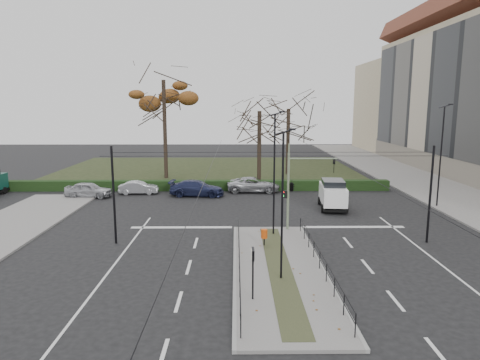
{
  "coord_description": "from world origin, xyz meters",
  "views": [
    {
      "loc": [
        -2.21,
        -23.3,
        8.35
      ],
      "look_at": [
        -1.93,
        6.31,
        3.18
      ],
      "focal_mm": 32.0,
      "sensor_mm": 36.0,
      "label": 1
    }
  ],
  "objects_px": {
    "info_panel": "(253,260)",
    "litter_bin": "(264,234)",
    "traffic_light": "(293,185)",
    "parked_car_second": "(139,188)",
    "streetlamp_median_near": "(283,204)",
    "parked_car_third": "(197,188)",
    "bare_tree_center": "(288,114)",
    "streetlamp_sidewalk": "(441,155)",
    "bare_tree_near": "(259,116)",
    "streetlamp_median_far": "(274,173)",
    "parked_car_first": "(89,190)",
    "white_van": "(333,194)",
    "parked_car_fourth": "(254,185)",
    "rust_tree": "(163,80)"
  },
  "relations": [
    {
      "from": "litter_bin",
      "to": "parked_car_second",
      "type": "xyz_separation_m",
      "value": [
        -10.99,
        15.85,
        -0.23
      ]
    },
    {
      "from": "parked_car_third",
      "to": "bare_tree_center",
      "type": "bearing_deg",
      "value": -33.53
    },
    {
      "from": "streetlamp_median_near",
      "to": "white_van",
      "type": "bearing_deg",
      "value": 68.67
    },
    {
      "from": "streetlamp_median_near",
      "to": "litter_bin",
      "type": "bearing_deg",
      "value": 95.97
    },
    {
      "from": "bare_tree_center",
      "to": "bare_tree_near",
      "type": "distance_m",
      "value": 5.95
    },
    {
      "from": "info_panel",
      "to": "parked_car_fourth",
      "type": "height_order",
      "value": "info_panel"
    },
    {
      "from": "traffic_light",
      "to": "streetlamp_median_near",
      "type": "height_order",
      "value": "streetlamp_median_near"
    },
    {
      "from": "traffic_light",
      "to": "bare_tree_center",
      "type": "relative_size",
      "value": 0.49
    },
    {
      "from": "streetlamp_sidewalk",
      "to": "parked_car_first",
      "type": "distance_m",
      "value": 30.81
    },
    {
      "from": "traffic_light",
      "to": "parked_car_fourth",
      "type": "bearing_deg",
      "value": 98.71
    },
    {
      "from": "parked_car_second",
      "to": "rust_tree",
      "type": "distance_m",
      "value": 13.73
    },
    {
      "from": "parked_car_first",
      "to": "white_van",
      "type": "relative_size",
      "value": 0.91
    },
    {
      "from": "streetlamp_sidewalk",
      "to": "bare_tree_center",
      "type": "bearing_deg",
      "value": 121.29
    },
    {
      "from": "parked_car_first",
      "to": "bare_tree_center",
      "type": "relative_size",
      "value": 0.4
    },
    {
      "from": "streetlamp_median_far",
      "to": "white_van",
      "type": "distance_m",
      "value": 9.68
    },
    {
      "from": "parked_car_third",
      "to": "white_van",
      "type": "bearing_deg",
      "value": -108.51
    },
    {
      "from": "litter_bin",
      "to": "streetlamp_median_far",
      "type": "height_order",
      "value": "streetlamp_median_far"
    },
    {
      "from": "parked_car_second",
      "to": "bare_tree_near",
      "type": "relative_size",
      "value": 0.36
    },
    {
      "from": "info_panel",
      "to": "bare_tree_near",
      "type": "distance_m",
      "value": 30.32
    },
    {
      "from": "streetlamp_median_far",
      "to": "parked_car_first",
      "type": "distance_m",
      "value": 20.27
    },
    {
      "from": "traffic_light",
      "to": "litter_bin",
      "type": "xyz_separation_m",
      "value": [
        -2.1,
        -3.42,
        -2.31
      ]
    },
    {
      "from": "traffic_light",
      "to": "parked_car_second",
      "type": "height_order",
      "value": "traffic_light"
    },
    {
      "from": "traffic_light",
      "to": "streetlamp_sidewalk",
      "type": "distance_m",
      "value": 14.64
    },
    {
      "from": "parked_car_fourth",
      "to": "streetlamp_sidewalk",
      "type": "bearing_deg",
      "value": -112.4
    },
    {
      "from": "parked_car_second",
      "to": "parked_car_third",
      "type": "bearing_deg",
      "value": -103.41
    },
    {
      "from": "streetlamp_sidewalk",
      "to": "parked_car_fourth",
      "type": "xyz_separation_m",
      "value": [
        -15.01,
        6.64,
        -3.67
      ]
    },
    {
      "from": "streetlamp_median_far",
      "to": "parked_car_third",
      "type": "distance_m",
      "value": 14.36
    },
    {
      "from": "parked_car_first",
      "to": "white_van",
      "type": "height_order",
      "value": "white_van"
    },
    {
      "from": "litter_bin",
      "to": "streetlamp_median_near",
      "type": "bearing_deg",
      "value": -84.03
    },
    {
      "from": "parked_car_first",
      "to": "white_van",
      "type": "distance_m",
      "value": 21.96
    },
    {
      "from": "streetlamp_sidewalk",
      "to": "parked_car_fourth",
      "type": "distance_m",
      "value": 16.82
    },
    {
      "from": "white_van",
      "to": "bare_tree_near",
      "type": "bearing_deg",
      "value": 112.55
    },
    {
      "from": "parked_car_first",
      "to": "parked_car_third",
      "type": "relative_size",
      "value": 0.83
    },
    {
      "from": "litter_bin",
      "to": "bare_tree_center",
      "type": "xyz_separation_m",
      "value": [
        4.63,
        27.29,
        6.56
      ]
    },
    {
      "from": "parked_car_third",
      "to": "parked_car_fourth",
      "type": "distance_m",
      "value": 5.72
    },
    {
      "from": "streetlamp_median_far",
      "to": "rust_tree",
      "type": "xyz_separation_m",
      "value": [
        -10.53,
        22.21,
        7.01
      ]
    },
    {
      "from": "parked_car_fourth",
      "to": "bare_tree_near",
      "type": "xyz_separation_m",
      "value": [
        0.84,
        5.89,
        6.49
      ]
    },
    {
      "from": "parked_car_third",
      "to": "parked_car_fourth",
      "type": "height_order",
      "value": "parked_car_third"
    },
    {
      "from": "streetlamp_median_far",
      "to": "parked_car_third",
      "type": "xyz_separation_m",
      "value": [
        -6.11,
        12.53,
        -3.41
      ]
    },
    {
      "from": "streetlamp_median_far",
      "to": "parked_car_first",
      "type": "relative_size",
      "value": 1.88
    },
    {
      "from": "traffic_light",
      "to": "parked_car_first",
      "type": "height_order",
      "value": "traffic_light"
    },
    {
      "from": "bare_tree_center",
      "to": "parked_car_third",
      "type": "bearing_deg",
      "value": -128.76
    },
    {
      "from": "white_van",
      "to": "streetlamp_median_near",
      "type": "bearing_deg",
      "value": -111.33
    },
    {
      "from": "info_panel",
      "to": "litter_bin",
      "type": "bearing_deg",
      "value": 82.33
    },
    {
      "from": "streetlamp_median_near",
      "to": "streetlamp_sidewalk",
      "type": "relative_size",
      "value": 0.86
    },
    {
      "from": "streetlamp_median_far",
      "to": "white_van",
      "type": "xyz_separation_m",
      "value": [
        5.47,
        7.44,
        -2.9
      ]
    },
    {
      "from": "traffic_light",
      "to": "litter_bin",
      "type": "relative_size",
      "value": 5.27
    },
    {
      "from": "parked_car_third",
      "to": "parked_car_fourth",
      "type": "bearing_deg",
      "value": -65.54
    },
    {
      "from": "bare_tree_near",
      "to": "traffic_light",
      "type": "bearing_deg",
      "value": -86.43
    },
    {
      "from": "info_panel",
      "to": "parked_car_first",
      "type": "bearing_deg",
      "value": 123.66
    }
  ]
}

